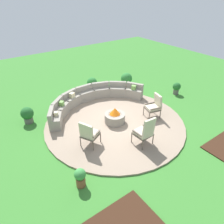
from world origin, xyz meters
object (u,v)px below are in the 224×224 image
Objects in this scene: potted_plant_4 at (177,88)px; curved_stone_bench at (91,99)px; lounge_chair_back_left at (154,105)px; potted_plant_2 at (92,83)px; potted_plant_0 at (126,79)px; fire_pit at (115,117)px; potted_plant_1 at (80,177)px; potted_plant_3 at (27,114)px; lounge_chair_front_right at (145,131)px; lounge_chair_front_left at (89,133)px.

curved_stone_bench is at bearing 159.72° from potted_plant_4.
potted_plant_4 is (2.62, 0.93, -0.24)m from lounge_chair_back_left.
potted_plant_2 reaches higher than potted_plant_4.
potted_plant_0 is at bearing -3.79° from lounge_chair_back_left.
potted_plant_2 is at bearing 74.41° from fire_pit.
potted_plant_1 is 4.19m from potted_plant_3.
lounge_chair_front_right is 1.45× the size of potted_plant_0.
curved_stone_bench is 1.80m from potted_plant_2.
lounge_chair_front_left is at bearing 105.42° from lounge_chair_back_left.
potted_plant_2 is (0.93, 5.16, -0.27)m from lounge_chair_front_right.
fire_pit reaches higher than potted_plant_2.
lounge_chair_back_left reaches higher than curved_stone_bench.
lounge_chair_front_left is 1.66× the size of potted_plant_4.
curved_stone_bench is at bearing -165.59° from potted_plant_0.
lounge_chair_back_left reaches higher than potted_plant_1.
lounge_chair_front_right is at bearing 4.84° from potted_plant_1.
fire_pit is 0.81× the size of lounge_chair_back_left.
potted_plant_1 is (-5.40, -4.57, -0.09)m from potted_plant_0.
lounge_chair_back_left is 4.54m from potted_plant_1.
lounge_chair_back_left is at bearing -31.75° from potted_plant_3.
potted_plant_3 is at bearing 165.23° from potted_plant_4.
fire_pit is 1.79m from lounge_chair_front_right.
lounge_chair_front_left is 0.91× the size of lounge_chair_front_right.
potted_plant_0 reaches higher than fire_pit.
lounge_chair_front_left is 5.41m from potted_plant_0.
lounge_chair_back_left is (3.26, 0.04, -0.00)m from lounge_chair_front_left.
curved_stone_bench is 4.70m from potted_plant_1.
fire_pit is 0.80× the size of lounge_chair_front_left.
fire_pit reaches higher than potted_plant_3.
potted_plant_2 is at bearing 76.83° from lounge_chair_front_right.
potted_plant_3 is (-0.23, 4.18, 0.04)m from potted_plant_1.
lounge_chair_back_left is 3.38m from potted_plant_0.
fire_pit is at bearing -176.01° from potted_plant_4.
potted_plant_0 is at bearing 3.93° from potted_plant_3.
potted_plant_1 is 0.92× the size of potted_plant_2.
lounge_chair_front_left is at bearing -122.28° from potted_plant_2.
potted_plant_0 is 1.14× the size of potted_plant_3.
potted_plant_0 is at bearing 40.21° from potted_plant_1.
potted_plant_4 is at bearing -55.92° from potted_plant_0.
lounge_chair_back_left is 1.63× the size of potted_plant_4.
lounge_chair_front_left is 1.97m from lounge_chair_front_right.
potted_plant_1 is at bearing -124.02° from potted_plant_2.
fire_pit reaches higher than potted_plant_1.
potted_plant_3 is 7.42m from potted_plant_4.
lounge_chair_back_left is 1.29× the size of potted_plant_0.
lounge_chair_front_right is 5.25m from potted_plant_2.
lounge_chair_front_right is 1.12× the size of lounge_chair_back_left.
potted_plant_0 reaches higher than curved_stone_bench.
lounge_chair_back_left is 1.48× the size of potted_plant_3.
lounge_chair_front_right is at bearing -154.07° from potted_plant_4.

